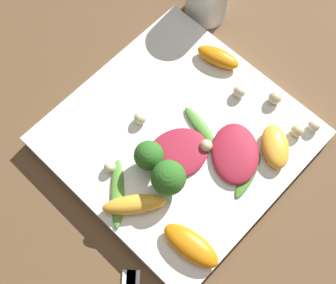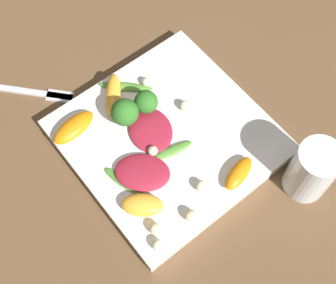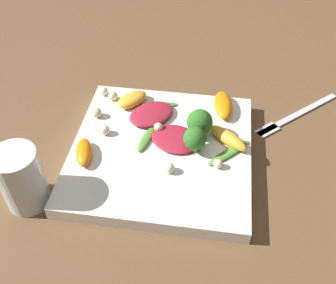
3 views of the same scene
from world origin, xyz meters
TOP-DOWN VIEW (x-y plane):
  - ground_plane at (0.00, 0.00)m, footprint 2.40×2.40m
  - plate at (0.00, 0.00)m, footprint 0.29×0.29m
  - drinking_glass at (0.11, -0.18)m, footprint 0.06×0.06m
  - fork at (-0.12, 0.22)m, footprint 0.14×0.16m
  - radicchio_leaf_0 at (-0.07, -0.03)m, footprint 0.10×0.10m
  - radicchio_leaf_1 at (-0.02, 0.02)m, footprint 0.09×0.10m
  - orange_segment_0 at (-0.11, 0.09)m, footprint 0.08×0.04m
  - orange_segment_1 at (-0.03, 0.10)m, footprint 0.07×0.07m
  - orange_segment_2 at (-0.10, -0.07)m, footprint 0.07×0.06m
  - orange_segment_3 at (0.04, -0.12)m, footprint 0.06×0.04m
  - broccoli_floret_0 at (-0.00, 0.05)m, footprint 0.04×0.04m
  - broccoli_floret_1 at (-0.04, 0.06)m, footprint 0.04×0.04m
  - arugula_sprig_0 at (-0.01, -0.03)m, footprint 0.06×0.03m
  - arugula_sprig_1 at (-0.10, -0.02)m, footprint 0.03×0.07m
  - arugula_sprig_2 at (0.00, 0.11)m, footprint 0.07×0.07m
  - macadamia_nut_0 at (-0.02, -0.10)m, footprint 0.02×0.02m
  - macadamia_nut_1 at (-0.12, -0.13)m, footprint 0.02×0.02m
  - macadamia_nut_2 at (-0.06, -0.12)m, footprint 0.02×0.02m
  - macadamia_nut_3 at (-0.11, -0.11)m, footprint 0.02×0.02m
  - macadamia_nut_4 at (0.03, 0.09)m, footprint 0.01×0.01m
  - macadamia_nut_5 at (-0.04, -0.01)m, footprint 0.02×0.02m
  - macadamia_nut_6 at (0.05, 0.02)m, footprint 0.02×0.02m

SIDE VIEW (x-z plane):
  - ground_plane at x=0.00m, z-range 0.00..0.00m
  - fork at x=-0.12m, z-range 0.00..0.01m
  - plate at x=0.00m, z-range 0.00..0.02m
  - arugula_sprig_1 at x=-0.10m, z-range 0.02..0.03m
  - arugula_sprig_2 at x=0.00m, z-range 0.02..0.03m
  - arugula_sprig_0 at x=-0.01m, z-range 0.02..0.03m
  - radicchio_leaf_1 at x=-0.02m, z-range 0.02..0.03m
  - radicchio_leaf_0 at x=-0.07m, z-range 0.02..0.04m
  - macadamia_nut_4 at x=0.03m, z-range 0.02..0.04m
  - macadamia_nut_5 at x=-0.04m, z-range 0.02..0.04m
  - macadamia_nut_1 at x=-0.12m, z-range 0.02..0.04m
  - macadamia_nut_6 at x=0.05m, z-range 0.02..0.04m
  - macadamia_nut_0 at x=-0.02m, z-range 0.02..0.04m
  - macadamia_nut_3 at x=-0.11m, z-range 0.02..0.04m
  - macadamia_nut_2 at x=-0.06m, z-range 0.02..0.04m
  - orange_segment_3 at x=0.04m, z-range 0.02..0.04m
  - orange_segment_2 at x=-0.10m, z-range 0.02..0.04m
  - orange_segment_1 at x=-0.03m, z-range 0.02..0.04m
  - orange_segment_0 at x=-0.11m, z-range 0.02..0.04m
  - drinking_glass at x=0.11m, z-range 0.00..0.10m
  - broccoli_floret_0 at x=0.00m, z-range 0.03..0.07m
  - broccoli_floret_1 at x=-0.04m, z-range 0.03..0.08m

